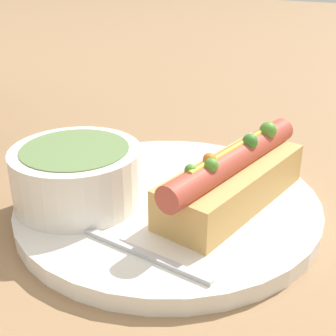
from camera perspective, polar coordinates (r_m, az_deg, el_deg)
ground_plane at (r=0.45m, az=-0.00°, el=-5.33°), size 4.00×4.00×0.00m
dinner_plate at (r=0.45m, az=-0.00°, el=-4.46°), size 0.29×0.29×0.02m
hot_dog at (r=0.43m, az=7.91°, el=-1.20°), size 0.19×0.09×0.06m
soup_bowl at (r=0.44m, az=-11.05°, el=-0.56°), size 0.12×0.12×0.05m
spoon at (r=0.40m, az=-11.09°, el=-6.71°), size 0.03×0.18×0.01m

